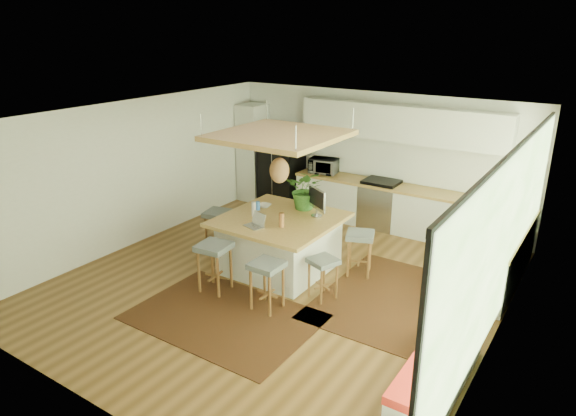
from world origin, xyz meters
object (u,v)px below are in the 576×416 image
Objects in this scene: island at (280,243)px; stool_right_front at (323,277)px; stool_left_side at (219,232)px; stool_near_right at (267,287)px; stool_right_back at (359,255)px; fridge at (281,166)px; monitor at (317,201)px; island_plant at (306,194)px; stool_near_left at (215,270)px; microwave at (324,164)px; laptop at (253,220)px.

island is 2.81× the size of stool_right_front.
stool_near_right is at bearing -31.99° from stool_left_side.
stool_right_back is at bearing 70.16° from stool_near_right.
fridge is 4.67m from stool_near_right.
island_plant is at bearing 179.23° from monitor.
fridge is 3.30m from monitor.
island is 2.34× the size of stool_near_left.
monitor is 0.75× the size of island_plant.
island_plant is (1.51, 0.58, 0.85)m from stool_left_side.
stool_left_side is (-2.50, 0.51, 0.00)m from stool_right_front.
monitor is (-0.75, -0.15, 0.83)m from stool_right_back.
microwave is (-0.75, 2.78, 0.66)m from island.
stool_right_front is 1.37m from monitor.
fridge is 2.42× the size of stool_right_back.
stool_right_back is at bearing -34.87° from fridge.
island_plant reaches higher than microwave.
stool_right_front is 1.70m from island_plant.
stool_near_left is at bearing -51.66° from stool_left_side.
stool_right_front is 2.01× the size of laptop.
stool_near_left is at bearing -94.15° from microwave.
fridge is 3.34m from island.
fridge is 2.28× the size of stool_near_left.
stool_near_right is at bearing -54.93° from monitor.
microwave is at bearing 131.51° from stool_right_back.
monitor is at bearing 40.69° from island.
stool_near_right is at bearing -109.84° from stool_right_back.
island is at bearing 116.09° from stool_near_right.
microwave is at bearing 117.15° from laptop.
monitor is at bearing -168.54° from stool_right_back.
stool_near_left is at bearing -132.97° from stool_right_back.
fridge is at bearing 132.26° from stool_right_front.
island is at bearing -155.46° from stool_right_back.
stool_left_side reaches higher than stool_right_back.
stool_right_front is (1.52, 0.71, 0.00)m from stool_near_left.
microwave reaches higher than stool_left_side.
laptop is 0.46× the size of island_plant.
stool_near_right is 2.05m from island_plant.
monitor reaches higher than laptop.
island is at bearing -108.35° from monitor.
stool_near_left is 2.07m from island_plant.
laptop is (1.71, -3.32, 0.12)m from fridge.
stool_near_right is 0.89m from stool_right_front.
island_plant is (0.88, -2.17, 0.08)m from microwave.
stool_near_left reaches higher than stool_near_right.
stool_near_right is at bearing -25.49° from laptop.
stool_near_right is 1.05× the size of island_plant.
stool_near_left is (-0.41, -1.19, -0.11)m from island.
stool_near_left is at bearing -98.23° from laptop.
stool_left_side is at bearing 178.57° from island.
stool_right_front is 1.12× the size of microwave.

